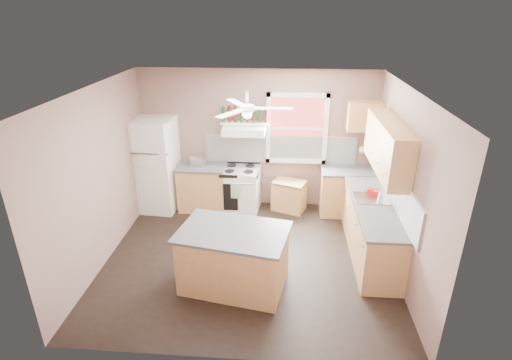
# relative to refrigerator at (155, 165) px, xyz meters

# --- Properties ---
(floor) EXTENTS (4.50, 4.50, 0.00)m
(floor) POSITION_rel_refrigerator_xyz_m (1.95, -1.65, -0.91)
(floor) COLOR black
(floor) RESTS_ON ground
(ceiling) EXTENTS (4.50, 4.50, 0.00)m
(ceiling) POSITION_rel_refrigerator_xyz_m (1.95, -1.65, 1.79)
(ceiling) COLOR white
(ceiling) RESTS_ON ground
(wall_back) EXTENTS (4.50, 0.05, 2.70)m
(wall_back) POSITION_rel_refrigerator_xyz_m (1.95, 0.38, 0.44)
(wall_back) COLOR #775C52
(wall_back) RESTS_ON ground
(wall_right) EXTENTS (0.05, 4.00, 2.70)m
(wall_right) POSITION_rel_refrigerator_xyz_m (4.22, -1.65, 0.44)
(wall_right) COLOR #775C52
(wall_right) RESTS_ON ground
(wall_left) EXTENTS (0.05, 4.00, 2.70)m
(wall_left) POSITION_rel_refrigerator_xyz_m (-0.32, -1.65, 0.44)
(wall_left) COLOR #775C52
(wall_left) RESTS_ON ground
(backsplash_back) EXTENTS (2.90, 0.03, 0.55)m
(backsplash_back) POSITION_rel_refrigerator_xyz_m (2.40, 0.34, 0.27)
(backsplash_back) COLOR white
(backsplash_back) RESTS_ON wall_back
(backsplash_right) EXTENTS (0.03, 2.60, 0.55)m
(backsplash_right) POSITION_rel_refrigerator_xyz_m (4.18, -1.35, 0.27)
(backsplash_right) COLOR white
(backsplash_right) RESTS_ON wall_right
(window_view) EXTENTS (1.00, 0.02, 1.20)m
(window_view) POSITION_rel_refrigerator_xyz_m (2.70, 0.34, 0.69)
(window_view) COLOR maroon
(window_view) RESTS_ON wall_back
(window_frame) EXTENTS (1.16, 0.07, 1.36)m
(window_frame) POSITION_rel_refrigerator_xyz_m (2.70, 0.31, 0.69)
(window_frame) COLOR white
(window_frame) RESTS_ON wall_back
(refrigerator) EXTENTS (0.83, 0.81, 1.82)m
(refrigerator) POSITION_rel_refrigerator_xyz_m (0.00, 0.00, 0.00)
(refrigerator) COLOR white
(refrigerator) RESTS_ON floor
(base_cabinet_left) EXTENTS (0.90, 0.60, 0.86)m
(base_cabinet_left) POSITION_rel_refrigerator_xyz_m (0.89, 0.05, -0.48)
(base_cabinet_left) COLOR #A57845
(base_cabinet_left) RESTS_ON floor
(counter_left) EXTENTS (0.92, 0.62, 0.04)m
(counter_left) POSITION_rel_refrigerator_xyz_m (0.89, 0.05, -0.03)
(counter_left) COLOR #464648
(counter_left) RESTS_ON base_cabinet_left
(toaster) EXTENTS (0.32, 0.26, 0.18)m
(toaster) POSITION_rel_refrigerator_xyz_m (0.84, 0.07, 0.08)
(toaster) COLOR silver
(toaster) RESTS_ON counter_left
(stove) EXTENTS (0.78, 0.70, 0.86)m
(stove) POSITION_rel_refrigerator_xyz_m (1.64, 0.05, -0.48)
(stove) COLOR white
(stove) RESTS_ON floor
(range_hood) EXTENTS (0.78, 0.50, 0.14)m
(range_hood) POSITION_rel_refrigerator_xyz_m (1.72, 0.10, 0.71)
(range_hood) COLOR white
(range_hood) RESTS_ON wall_back
(bottle_shelf) EXTENTS (0.90, 0.26, 0.03)m
(bottle_shelf) POSITION_rel_refrigerator_xyz_m (1.72, 0.22, 0.81)
(bottle_shelf) COLOR white
(bottle_shelf) RESTS_ON range_hood
(cart) EXTENTS (0.71, 0.60, 0.61)m
(cart) POSITION_rel_refrigerator_xyz_m (2.59, 0.09, -0.61)
(cart) COLOR #A57845
(cart) RESTS_ON floor
(base_cabinet_corner) EXTENTS (1.00, 0.60, 0.86)m
(base_cabinet_corner) POSITION_rel_refrigerator_xyz_m (3.70, 0.05, -0.48)
(base_cabinet_corner) COLOR #A57845
(base_cabinet_corner) RESTS_ON floor
(base_cabinet_right) EXTENTS (0.60, 2.20, 0.86)m
(base_cabinet_right) POSITION_rel_refrigerator_xyz_m (3.90, -1.35, -0.48)
(base_cabinet_right) COLOR #A57845
(base_cabinet_right) RESTS_ON floor
(counter_corner) EXTENTS (1.02, 0.62, 0.04)m
(counter_corner) POSITION_rel_refrigerator_xyz_m (3.70, 0.05, -0.03)
(counter_corner) COLOR #464648
(counter_corner) RESTS_ON base_cabinet_corner
(counter_right) EXTENTS (0.62, 2.22, 0.04)m
(counter_right) POSITION_rel_refrigerator_xyz_m (3.89, -1.35, -0.03)
(counter_right) COLOR #464648
(counter_right) RESTS_ON base_cabinet_right
(sink) EXTENTS (0.55, 0.45, 0.03)m
(sink) POSITION_rel_refrigerator_xyz_m (3.89, -1.15, -0.01)
(sink) COLOR silver
(sink) RESTS_ON counter_right
(faucet) EXTENTS (0.03, 0.03, 0.14)m
(faucet) POSITION_rel_refrigerator_xyz_m (4.05, -1.15, 0.06)
(faucet) COLOR silver
(faucet) RESTS_ON sink
(upper_cabinet_right) EXTENTS (0.33, 1.80, 0.76)m
(upper_cabinet_right) POSITION_rel_refrigerator_xyz_m (4.03, -1.15, 0.87)
(upper_cabinet_right) COLOR #A57845
(upper_cabinet_right) RESTS_ON wall_right
(upper_cabinet_corner) EXTENTS (0.60, 0.33, 0.52)m
(upper_cabinet_corner) POSITION_rel_refrigerator_xyz_m (3.90, 0.18, 0.99)
(upper_cabinet_corner) COLOR #A57845
(upper_cabinet_corner) RESTS_ON wall_back
(paper_towel) EXTENTS (0.26, 0.12, 0.12)m
(paper_towel) POSITION_rel_refrigerator_xyz_m (4.02, 0.21, 0.34)
(paper_towel) COLOR white
(paper_towel) RESTS_ON wall_back
(island) EXTENTS (1.55, 1.14, 0.86)m
(island) POSITION_rel_refrigerator_xyz_m (1.81, -2.31, -0.48)
(island) COLOR #A57845
(island) RESTS_ON floor
(island_top) EXTENTS (1.65, 1.24, 0.04)m
(island_top) POSITION_rel_refrigerator_xyz_m (1.81, -2.31, -0.03)
(island_top) COLOR #464648
(island_top) RESTS_ON island
(ceiling_fan_hub) EXTENTS (0.20, 0.20, 0.08)m
(ceiling_fan_hub) POSITION_rel_refrigerator_xyz_m (1.95, -1.65, 1.54)
(ceiling_fan_hub) COLOR white
(ceiling_fan_hub) RESTS_ON ceiling
(soap_bottle) EXTENTS (0.13, 0.13, 0.23)m
(soap_bottle) POSITION_rel_refrigerator_xyz_m (3.99, -1.31, 0.11)
(soap_bottle) COLOR silver
(soap_bottle) RESTS_ON counter_right
(red_caddy) EXTENTS (0.21, 0.18, 0.10)m
(red_caddy) POSITION_rel_refrigerator_xyz_m (3.94, -1.00, 0.04)
(red_caddy) COLOR #AC110E
(red_caddy) RESTS_ON counter_right
(wine_bottles) EXTENTS (0.86, 0.06, 0.31)m
(wine_bottles) POSITION_rel_refrigerator_xyz_m (1.72, 0.22, 0.97)
(wine_bottles) COLOR #143819
(wine_bottles) RESTS_ON bottle_shelf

